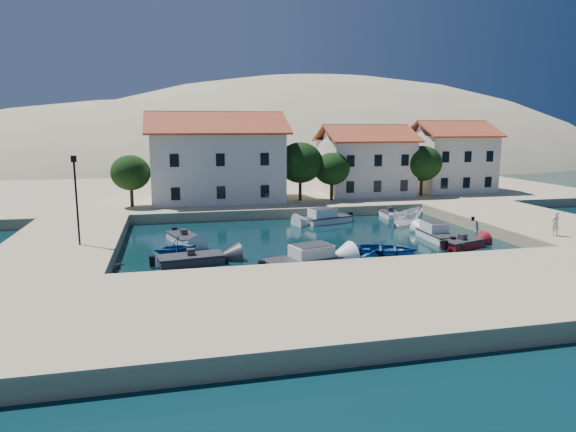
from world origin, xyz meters
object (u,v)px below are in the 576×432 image
at_px(rowboat_south, 385,254).
at_px(cabin_cruiser_east, 437,234).
at_px(lamppost, 76,192).
at_px(building_mid, 365,159).
at_px(building_right, 450,155).
at_px(cabin_cruiser_south, 302,260).
at_px(boat_east, 405,225).
at_px(building_left, 216,156).
at_px(pedestrian, 555,224).

relative_size(rowboat_south, cabin_cruiser_east, 1.05).
bearing_deg(lamppost, building_mid, 35.45).
distance_m(building_right, cabin_cruiser_south, 38.88).
bearing_deg(building_right, boat_east, -130.78).
relative_size(building_left, building_right, 1.56).
relative_size(cabin_cruiser_south, boat_east, 1.25).
xyz_separation_m(building_left, cabin_cruiser_east, (15.98, -20.27, -5.46)).
xyz_separation_m(building_mid, building_right, (12.00, 1.00, 0.25)).
xyz_separation_m(rowboat_south, pedestrian, (13.19, -1.44, 1.92)).
xyz_separation_m(cabin_cruiser_south, cabin_cruiser_east, (12.82, 5.41, 0.00)).
bearing_deg(cabin_cruiser_east, building_mid, -3.44).
xyz_separation_m(building_mid, pedestrian, (5.14, -26.00, -3.30)).
distance_m(building_left, building_right, 30.07).
distance_m(building_left, rowboat_south, 26.26).
distance_m(building_left, building_mid, 18.04).
xyz_separation_m(building_left, rowboat_south, (9.94, -23.57, -5.94)).
bearing_deg(boat_east, building_right, -65.26).
distance_m(cabin_cruiser_east, boat_east, 6.41).
xyz_separation_m(building_mid, lamppost, (-29.50, -21.00, -0.47)).
height_order(building_left, cabin_cruiser_south, building_left).
relative_size(building_mid, boat_east, 2.39).
height_order(cabin_cruiser_south, boat_east, cabin_cruiser_south).
bearing_deg(building_mid, boat_east, -96.52).
bearing_deg(building_mid, rowboat_south, -108.16).
height_order(lamppost, pedestrian, lamppost).
xyz_separation_m(cabin_cruiser_south, rowboat_south, (6.79, 2.11, -0.48)).
bearing_deg(pedestrian, boat_east, -65.28).
bearing_deg(building_left, rowboat_south, -67.13).
distance_m(building_right, rowboat_south, 32.95).
bearing_deg(building_left, building_mid, 3.18).
bearing_deg(rowboat_south, building_right, -15.71).
height_order(building_left, lamppost, building_left).
xyz_separation_m(lamppost, cabin_cruiser_south, (14.66, -5.68, -4.28)).
bearing_deg(cabin_cruiser_east, cabin_cruiser_south, 114.86).
height_order(lamppost, rowboat_south, lamppost).
xyz_separation_m(building_right, lamppost, (-41.50, -22.00, -0.72)).
bearing_deg(cabin_cruiser_south, lamppost, 142.68).
height_order(building_left, building_right, building_left).
relative_size(boat_east, pedestrian, 2.38).
height_order(building_mid, cabin_cruiser_east, building_mid).
distance_m(building_mid, lamppost, 36.21).
height_order(building_mid, pedestrian, building_mid).
bearing_deg(rowboat_south, building_left, 45.28).
xyz_separation_m(rowboat_south, boat_east, (6.36, 9.68, 0.00)).
bearing_deg(building_right, cabin_cruiser_east, -122.19).
height_order(lamppost, boat_east, lamppost).
height_order(cabin_cruiser_east, boat_east, cabin_cruiser_east).
relative_size(lamppost, cabin_cruiser_east, 1.40).
relative_size(building_left, cabin_cruiser_south, 2.68).
xyz_separation_m(rowboat_south, cabin_cruiser_east, (6.03, 3.29, 0.48)).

